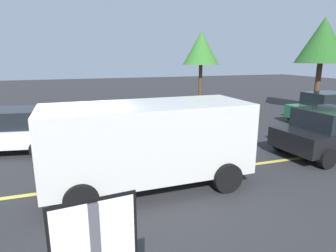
{
  "coord_description": "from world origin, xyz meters",
  "views": [
    {
      "loc": [
        0.02,
        -7.19,
        3.34
      ],
      "look_at": [
        2.91,
        1.46,
        1.11
      ],
      "focal_mm": 30.3,
      "sensor_mm": 36.0,
      "label": 1
    }
  ],
  "objects_px": {
    "car_green_behind_van": "(327,108)",
    "car_white_mid_road": "(7,131)",
    "white_van": "(147,140)",
    "tree_centre_verge": "(323,41)",
    "tree_right_verge": "(201,49)",
    "car_black_crossing": "(330,132)"
  },
  "relations": [
    {
      "from": "car_green_behind_van",
      "to": "car_white_mid_road",
      "type": "height_order",
      "value": "car_green_behind_van"
    },
    {
      "from": "white_van",
      "to": "tree_centre_verge",
      "type": "relative_size",
      "value": 0.93
    },
    {
      "from": "car_green_behind_van",
      "to": "tree_centre_verge",
      "type": "distance_m",
      "value": 4.8
    },
    {
      "from": "tree_right_verge",
      "to": "white_van",
      "type": "bearing_deg",
      "value": -121.58
    },
    {
      "from": "tree_centre_verge",
      "to": "white_van",
      "type": "bearing_deg",
      "value": -151.22
    },
    {
      "from": "car_black_crossing",
      "to": "tree_right_verge",
      "type": "bearing_deg",
      "value": 94.61
    },
    {
      "from": "car_black_crossing",
      "to": "tree_right_verge",
      "type": "distance_m",
      "value": 9.73
    },
    {
      "from": "car_green_behind_van",
      "to": "tree_right_verge",
      "type": "xyz_separation_m",
      "value": [
        -4.63,
        5.46,
        3.04
      ]
    },
    {
      "from": "car_green_behind_van",
      "to": "tree_right_verge",
      "type": "bearing_deg",
      "value": 130.33
    },
    {
      "from": "car_black_crossing",
      "to": "tree_right_verge",
      "type": "relative_size",
      "value": 0.84
    },
    {
      "from": "white_van",
      "to": "tree_centre_verge",
      "type": "distance_m",
      "value": 14.63
    },
    {
      "from": "car_black_crossing",
      "to": "white_van",
      "type": "bearing_deg",
      "value": -175.95
    },
    {
      "from": "white_van",
      "to": "car_white_mid_road",
      "type": "distance_m",
      "value": 5.95
    },
    {
      "from": "car_black_crossing",
      "to": "tree_centre_verge",
      "type": "xyz_separation_m",
      "value": [
        5.86,
        6.42,
        3.47
      ]
    },
    {
      "from": "car_black_crossing",
      "to": "car_white_mid_road",
      "type": "relative_size",
      "value": 0.98
    },
    {
      "from": "car_black_crossing",
      "to": "car_white_mid_road",
      "type": "distance_m",
      "value": 11.43
    },
    {
      "from": "tree_right_verge",
      "to": "car_black_crossing",
      "type": "bearing_deg",
      "value": -85.39
    },
    {
      "from": "tree_centre_verge",
      "to": "car_black_crossing",
      "type": "bearing_deg",
      "value": -132.37
    },
    {
      "from": "tree_centre_verge",
      "to": "car_white_mid_road",
      "type": "bearing_deg",
      "value": -171.21
    },
    {
      "from": "white_van",
      "to": "car_green_behind_van",
      "type": "distance_m",
      "value": 11.41
    },
    {
      "from": "car_white_mid_road",
      "to": "car_black_crossing",
      "type": "bearing_deg",
      "value": -19.7
    },
    {
      "from": "white_van",
      "to": "tree_right_verge",
      "type": "height_order",
      "value": "tree_right_verge"
    }
  ]
}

